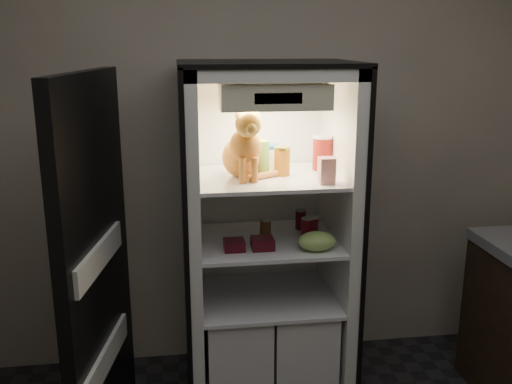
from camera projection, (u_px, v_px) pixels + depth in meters
room_shell at (341, 169)px, 1.63m from camera, size 3.60×3.60×3.60m
refrigerator at (265, 260)px, 3.16m from camera, size 0.90×0.72×1.88m
fridge_door at (97, 280)px, 2.61m from camera, size 0.21×0.87×1.85m
tabby_cat at (244, 150)px, 2.89m from camera, size 0.34×0.38×0.39m
parmesan_shaker at (262, 158)px, 2.96m from camera, size 0.07×0.07×0.18m
mayo_tub at (270, 157)px, 3.10m from camera, size 0.10×0.10×0.14m
salsa_jar at (282, 161)px, 2.97m from camera, size 0.09×0.09×0.15m
pepper_jar at (323, 153)px, 3.09m from camera, size 0.11×0.11×0.19m
cream_carton at (327, 170)px, 2.80m from camera, size 0.08×0.08×0.13m
soda_can_a at (301, 219)px, 3.22m from camera, size 0.06×0.06×0.11m
soda_can_b at (312, 228)px, 3.06m from camera, size 0.07×0.07×0.12m
soda_can_c at (307, 229)px, 3.04m from camera, size 0.07×0.07×0.12m
condiment_jar at (265, 226)px, 3.14m from camera, size 0.06×0.06×0.08m
grape_bag at (317, 241)px, 2.89m from camera, size 0.20×0.14×0.10m
berry_box_left at (234, 245)px, 2.90m from camera, size 0.11×0.11×0.05m
berry_box_right at (263, 243)px, 2.92m from camera, size 0.11×0.11×0.06m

